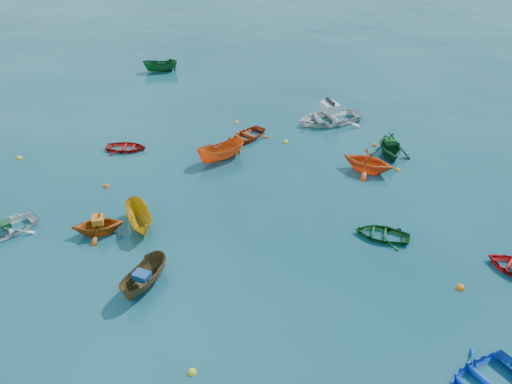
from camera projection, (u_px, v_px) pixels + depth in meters
The scene contains 25 objects.
ground at pixel (203, 248), 23.95m from camera, with size 160.00×160.00×0.00m, color #093544.
dinghy_white_near at pixel (5, 233), 24.92m from camera, with size 2.28×3.19×0.66m, color white.
sampan_brown_mid at pixel (146, 286), 21.72m from camera, with size 1.12×2.97×1.15m, color brown.
dinghy_orange_w at pixel (100, 233), 24.90m from camera, with size 2.15×2.49×1.31m, color #B95311.
sampan_yellow_mid at pixel (141, 226), 25.37m from camera, with size 1.14×3.03×1.17m, color orange.
dinghy_green_e at pixel (381, 237), 24.67m from camera, with size 1.91×2.68×0.56m, color #114A1B.
dinghy_red_nw at pixel (127, 150), 32.30m from camera, with size 1.86×2.60×0.54m, color #AB110E.
sampan_orange_n at pixel (221, 160), 31.14m from camera, with size 1.24×3.30×1.28m, color #F15A16.
dinghy_green_n at pixel (389, 156), 31.62m from camera, with size 2.66×3.08×1.62m, color #0F4122.
dinghy_red_far at pixel (246, 139), 33.61m from camera, with size 2.23×3.12×0.65m, color #B8370F.
dinghy_orange_far at pixel (367, 171), 30.01m from camera, with size 2.62×3.03×1.60m, color #F05116.
sampan_green_far at pixel (161, 72), 44.78m from camera, with size 1.14×3.01×1.17m, color #124E1F.
motorboat_white at pixel (329, 122), 35.87m from camera, with size 3.41×4.77×1.59m, color silver.
tarp_green_a at pixel (5, 224), 24.72m from camera, with size 0.59×0.45×0.29m, color #114520.
tarp_blue_a at pixel (142, 276), 21.20m from camera, with size 0.69×0.52×0.33m, color #194991.
tarp_orange_a at pixel (98, 220), 24.46m from camera, with size 0.69×0.52×0.33m, color orange.
tarp_green_b at pixel (391, 141), 31.17m from camera, with size 0.65×0.49×0.32m, color #134F1C.
buoy_ye_a at pixel (192, 373), 18.00m from camera, with size 0.33×0.33×0.33m, color yellow.
buoy_or_b at pixel (460, 288), 21.63m from camera, with size 0.38×0.38×0.38m, color #FF5F0D.
buoy_ye_b at pixel (19, 159), 31.31m from camera, with size 0.36×0.36×0.36m, color yellow.
buoy_or_c at pixel (106, 187), 28.55m from camera, with size 0.34×0.34×0.34m, color #ED510C.
buoy_ye_c at pixel (286, 142), 33.18m from camera, with size 0.36×0.36×0.36m, color yellow.
buoy_or_d at pixel (398, 170), 30.10m from camera, with size 0.31×0.31×0.31m, color orange.
buoy_ye_d at pixel (236, 123), 35.70m from camera, with size 0.32×0.32×0.32m, color yellow.
buoy_or_e at pixel (374, 146), 32.79m from camera, with size 0.33×0.33×0.33m, color orange.
Camera 1 is at (11.71, -14.72, 15.28)m, focal length 35.00 mm.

